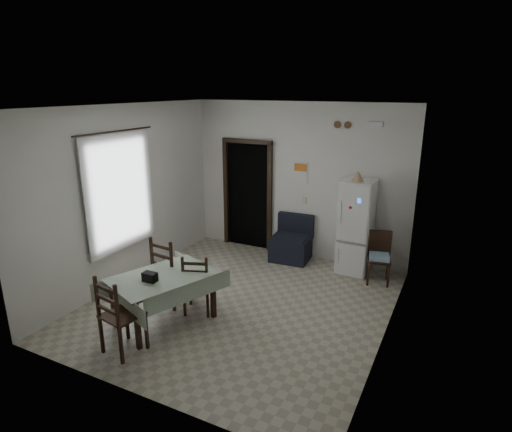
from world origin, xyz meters
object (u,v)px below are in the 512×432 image
Objects in this scene: dining_table at (164,299)px; dining_chair_near_head at (122,314)px; fridge at (356,227)px; corner_chair at (379,258)px; dining_chair_far_left at (172,270)px; dining_chair_far_right at (198,282)px; navy_seat at (291,239)px.

dining_chair_near_head reaches higher than dining_table.
corner_chair is (0.48, -0.26, -0.39)m from fridge.
dining_chair_far_right is at bearing -179.40° from dining_chair_far_left.
dining_chair_near_head is (-2.40, -3.37, 0.08)m from corner_chair.
dining_table is 1.26× the size of dining_chair_far_left.
navy_seat is 0.62× the size of dining_table.
dining_chair_near_head is at bearing -138.39° from corner_chair.
dining_chair_far_left is (-0.24, 0.51, 0.19)m from dining_table.
dining_chair_far_left reaches higher than dining_chair_near_head.
dining_table is (-2.39, -2.59, -0.08)m from corner_chair.
dining_chair_far_right is at bearing -123.22° from fridge.
navy_seat is 0.82× the size of dining_chair_near_head.
corner_chair is at bearing -155.92° from dining_chair_far_right.
dining_chair_near_head is (0.23, -1.29, -0.02)m from dining_chair_far_left.
dining_table is 1.31× the size of dining_chair_near_head.
corner_chair is at bearing -13.63° from navy_seat.
dining_chair_far_right reaches higher than dining_table.
dining_chair_far_right is at bearing -147.96° from corner_chair.
navy_seat is 2.53m from dining_chair_far_left.
dining_chair_far_left is 0.51m from dining_chair_far_right.
dining_chair_far_right reaches higher than corner_chair.
dining_chair_far_right is (-0.46, -2.39, 0.03)m from navy_seat.
dining_chair_far_left is at bearing -26.81° from dining_chair_far_right.
navy_seat is 2.95m from dining_table.
fridge is 1.81× the size of dining_chair_far_right.
fridge is 1.22× the size of dining_table.
dining_chair_near_head reaches higher than dining_chair_far_right.
dining_chair_far_left reaches higher than navy_seat.
dining_chair_far_left is 1.17× the size of dining_chair_far_right.
fridge is 0.67m from corner_chair.
dining_chair_near_head is (-1.93, -3.63, -0.31)m from fridge.
dining_table is at bearing -122.31° from fridge.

